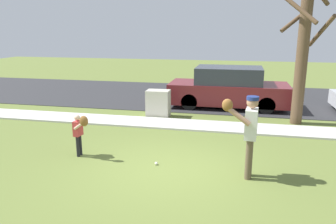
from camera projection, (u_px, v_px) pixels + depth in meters
name	position (u px, v px, depth m)	size (l,w,h in m)	color
ground_plane	(187.00, 126.00, 10.81)	(48.00, 48.00, 0.00)	olive
sidewalk_strip	(188.00, 125.00, 10.90)	(36.00, 1.20, 0.06)	beige
road_surface	(204.00, 96.00, 15.64)	(36.00, 6.80, 0.02)	#2D2D30
person_adult	(249.00, 128.00, 6.84)	(0.75, 0.63, 1.78)	brown
person_child	(80.00, 129.00, 8.09)	(0.47, 0.45, 1.11)	black
baseball	(156.00, 163.00, 7.74)	(0.07, 0.07, 0.07)	white
utility_cabinet	(158.00, 103.00, 11.94)	(0.82, 0.56, 0.97)	beige
street_tree_near	(303.00, 49.00, 10.56)	(1.84, 1.88, 4.68)	brown
parked_suv_maroon	(228.00, 88.00, 13.28)	(4.70, 1.90, 1.63)	maroon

